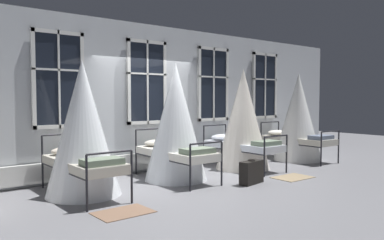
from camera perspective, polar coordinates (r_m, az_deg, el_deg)
ground at (r=7.95m, az=-2.36°, el=-8.65°), size 24.91×24.91×0.00m
back_wall_with_windows at (r=8.75m, az=-6.96°, el=3.19°), size 13.45×0.10×3.27m
window_bank at (r=8.66m, az=-6.51°, el=-0.28°), size 8.85×0.10×2.83m
cot_second at (r=6.76m, az=-15.70°, el=-1.46°), size 1.26×1.96×2.28m
cot_third at (r=7.76m, az=-2.40°, el=-0.53°), size 1.26×1.98×2.34m
cot_fourth at (r=9.06m, az=7.48°, el=-0.11°), size 1.26×1.96×2.31m
cot_fifth at (r=10.62m, az=15.27°, el=0.22°), size 1.26×1.98×2.29m
rug_second at (r=5.78m, az=-10.04°, el=-13.19°), size 0.81×0.57×0.01m
rug_fourth at (r=8.35m, az=14.53°, el=-8.14°), size 0.81×0.58×0.01m
suitcase_dark at (r=7.57m, az=8.71°, el=-7.57°), size 0.59×0.30×0.47m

